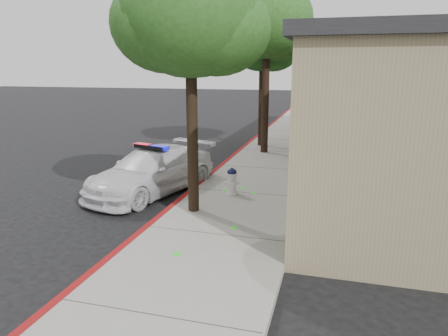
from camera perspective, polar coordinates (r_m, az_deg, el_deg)
The scene contains 9 objects.
ground at distance 9.29m, azimuth -11.00°, elevation -8.79°, with size 120.00×120.00×0.00m, color black.
sidewalk at distance 11.43m, azimuth 2.97°, elevation -3.80°, with size 3.20×60.00×0.15m, color gray.
red_curb at distance 11.83m, azimuth -4.34°, elevation -3.17°, with size 0.14×60.00×0.16m, color maroon.
clapboard_building at distance 16.93m, azimuth 25.03°, elevation 7.78°, with size 7.30×20.89×4.24m.
police_car at distance 11.94m, azimuth -10.00°, elevation -0.37°, with size 3.01×4.77×1.41m.
fire_hydrant at distance 11.14m, azimuth 1.10°, elevation -1.84°, with size 0.43×0.37×0.74m.
street_tree_near at distance 9.51m, azimuth -4.71°, elevation 19.75°, with size 3.50×3.20×5.86m.
street_tree_mid at distance 16.75m, azimuth 6.05°, elevation 19.37°, with size 3.49×3.60×6.66m.
street_tree_far at distance 18.16m, azimuth 5.57°, elevation 16.91°, with size 3.11×3.21×5.83m.
Camera 1 is at (3.92, -7.64, 3.53)m, focal length 32.80 mm.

